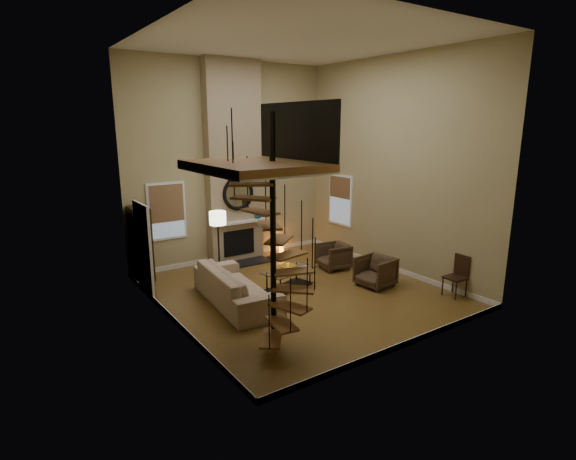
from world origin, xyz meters
TOP-DOWN VIEW (x-y plane):
  - ground at (0.00, 0.00)m, footprint 6.00×6.50m
  - back_wall at (0.00, 3.25)m, footprint 6.00×0.02m
  - front_wall at (0.00, -3.25)m, footprint 6.00×0.02m
  - left_wall at (-3.00, 0.00)m, footprint 0.02×6.50m
  - right_wall at (3.00, 0.00)m, footprint 0.02×6.50m
  - ceiling at (0.00, 0.00)m, footprint 6.00×6.50m
  - baseboard_back at (0.00, 3.24)m, footprint 6.00×0.02m
  - baseboard_front at (0.00, -3.24)m, footprint 6.00×0.02m
  - baseboard_left at (-2.99, 0.00)m, footprint 0.02×6.50m
  - baseboard_right at (2.99, 0.00)m, footprint 0.02×6.50m
  - chimney_breast at (0.00, 3.06)m, footprint 1.60×0.38m
  - hearth at (0.00, 2.57)m, footprint 1.50×0.60m
  - firebox at (0.00, 2.86)m, footprint 0.95×0.02m
  - mantel at (0.00, 2.78)m, footprint 1.70×0.18m
  - mirror_frame at (0.00, 2.84)m, footprint 0.94×0.10m
  - mirror_disc at (0.00, 2.85)m, footprint 0.80×0.01m
  - vase_left at (-0.55, 2.82)m, footprint 0.24×0.24m
  - vase_right at (0.60, 2.82)m, footprint 0.20×0.20m
  - window_back at (-1.90, 3.22)m, footprint 1.02×0.06m
  - window_right at (2.97, 2.00)m, footprint 0.06×1.02m
  - entry_door at (-2.95, 1.80)m, footprint 0.10×1.05m
  - loft at (-2.04, -1.80)m, footprint 1.70×2.20m
  - spiral_stair at (-1.78, -1.79)m, footprint 1.47×1.47m
  - hutch at (-2.75, 2.82)m, footprint 0.38×0.81m
  - sofa at (-1.52, 0.21)m, footprint 1.28×2.77m
  - armchair_near at (1.84, 0.81)m, footprint 0.85×0.83m
  - armchair_far at (1.84, -0.73)m, footprint 0.89×0.87m
  - coffee_table at (-0.02, 0.33)m, footprint 1.42×0.93m
  - bowl at (-0.02, 0.38)m, footprint 0.39×0.39m
  - book at (0.33, 0.18)m, footprint 0.24×0.30m
  - floor_lamp at (-1.08, 1.91)m, footprint 0.41×0.41m
  - accent_lamp at (1.47, 2.93)m, footprint 0.14×0.14m
  - side_chair at (2.86, -2.23)m, footprint 0.44×0.42m

SIDE VIEW (x-z plane):
  - ground at x=0.00m, z-range -0.01..0.00m
  - hearth at x=0.00m, z-range 0.00..0.04m
  - baseboard_back at x=0.00m, z-range 0.00..0.12m
  - baseboard_front at x=0.00m, z-range 0.00..0.12m
  - baseboard_left at x=-2.99m, z-range 0.00..0.12m
  - baseboard_right at x=2.99m, z-range 0.00..0.12m
  - accent_lamp at x=1.47m, z-range 0.01..0.49m
  - coffee_table at x=-0.02m, z-range 0.05..0.52m
  - armchair_near at x=1.84m, z-range 0.01..0.70m
  - armchair_far at x=1.84m, z-range -0.01..0.72m
  - sofa at x=-1.52m, z-range 0.00..0.79m
  - book at x=0.33m, z-range 0.45..0.48m
  - bowl at x=-0.02m, z-range 0.45..0.55m
  - side_chair at x=2.86m, z-range 0.06..0.99m
  - firebox at x=0.00m, z-range 0.19..0.91m
  - hutch at x=-2.75m, z-range 0.05..1.85m
  - entry_door at x=-2.95m, z-range -0.03..2.13m
  - mantel at x=0.00m, z-range 1.12..1.18m
  - vase_right at x=0.60m, z-range 1.18..1.39m
  - vase_left at x=-0.55m, z-range 1.18..1.43m
  - floor_lamp at x=-1.08m, z-range 0.56..2.27m
  - window_back at x=-1.90m, z-range 0.86..2.38m
  - window_right at x=2.97m, z-range 0.87..2.39m
  - spiral_stair at x=-1.78m, z-range -0.25..3.81m
  - mirror_frame at x=0.00m, z-range 1.48..2.42m
  - mirror_disc at x=0.00m, z-range 1.55..2.35m
  - back_wall at x=0.00m, z-range 0.00..5.50m
  - front_wall at x=0.00m, z-range 0.00..5.50m
  - left_wall at x=-3.00m, z-range 0.00..5.50m
  - right_wall at x=3.00m, z-range 0.00..5.50m
  - chimney_breast at x=0.00m, z-range 0.00..5.50m
  - loft at x=-2.04m, z-range 2.69..3.78m
  - ceiling at x=0.00m, z-range 5.49..5.50m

